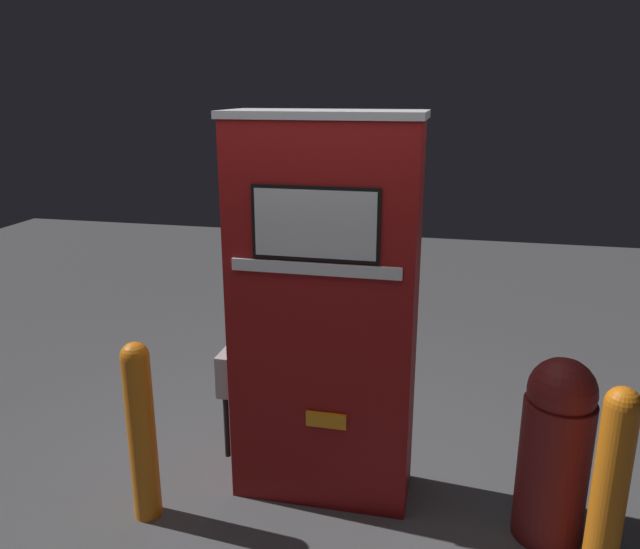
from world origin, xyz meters
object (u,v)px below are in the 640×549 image
at_px(gas_pump, 324,314).
at_px(safety_bollard, 141,427).
at_px(trash_bin, 555,448).
at_px(safety_bollard_far, 610,487).

xyz_separation_m(gas_pump, safety_bollard, (-0.91, -0.47, -0.56)).
height_order(gas_pump, safety_bollard, gas_pump).
bearing_deg(trash_bin, safety_bollard_far, -60.48).
height_order(trash_bin, safety_bollard_far, safety_bollard_far).
xyz_separation_m(gas_pump, trash_bin, (1.26, -0.15, -0.58)).
xyz_separation_m(gas_pump, safety_bollard_far, (1.45, -0.49, -0.55)).
bearing_deg(gas_pump, safety_bollard, -152.47).
distance_m(gas_pump, trash_bin, 1.40).
distance_m(gas_pump, safety_bollard, 1.16).
height_order(gas_pump, trash_bin, gas_pump).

